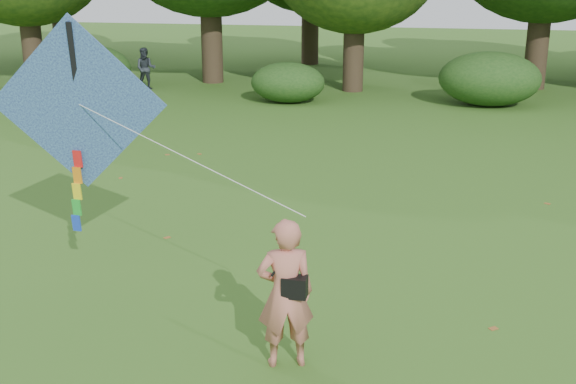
# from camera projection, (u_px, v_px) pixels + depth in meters

# --- Properties ---
(ground) EXTENTS (100.00, 100.00, 0.00)m
(ground) POSITION_uv_depth(u_px,v_px,m) (328.00, 355.00, 9.19)
(ground) COLOR #265114
(ground) RESTS_ON ground
(man_kite_flyer) EXTENTS (0.81, 0.66, 1.91)m
(man_kite_flyer) POSITION_uv_depth(u_px,v_px,m) (285.00, 294.00, 8.71)
(man_kite_flyer) COLOR #BF6C5A
(man_kite_flyer) RESTS_ON ground
(bystander_left) EXTENTS (0.93, 0.80, 1.63)m
(bystander_left) POSITION_uv_depth(u_px,v_px,m) (146.00, 69.00, 28.35)
(bystander_left) COLOR #292F36
(bystander_left) RESTS_ON ground
(crossbody_bag) EXTENTS (0.43, 0.20, 0.73)m
(crossbody_bag) POSITION_uv_depth(u_px,v_px,m) (294.00, 286.00, 8.62)
(crossbody_bag) COLOR black
(crossbody_bag) RESTS_ON ground
(flying_kite) EXTENTS (5.06, 2.19, 3.33)m
(flying_kite) POSITION_uv_depth(u_px,v_px,m) (79.00, 107.00, 10.58)
(flying_kite) COLOR #293EB2
(flying_kite) RESTS_ON ground
(shrub_band) EXTENTS (39.15, 3.22, 1.88)m
(shrub_band) POSITION_uv_depth(u_px,v_px,m) (381.00, 79.00, 25.51)
(shrub_band) COLOR #264919
(shrub_band) RESTS_ON ground
(fallen_leaves) EXTENTS (9.77, 12.95, 0.01)m
(fallen_leaves) POSITION_uv_depth(u_px,v_px,m) (270.00, 258.00, 12.21)
(fallen_leaves) COLOR brown
(fallen_leaves) RESTS_ON ground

